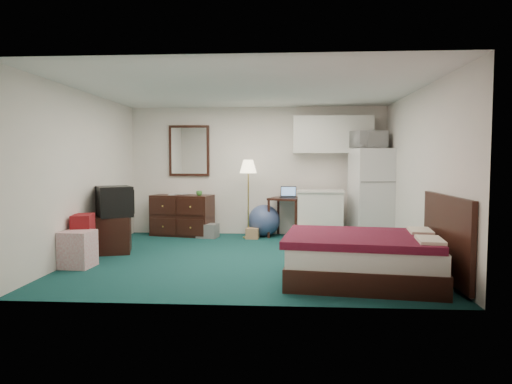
# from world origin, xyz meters

# --- Properties ---
(floor) EXTENTS (5.00, 4.50, 0.01)m
(floor) POSITION_xyz_m (0.00, 0.00, 0.00)
(floor) COLOR #0C373A
(floor) RESTS_ON ground
(ceiling) EXTENTS (5.00, 4.50, 0.01)m
(ceiling) POSITION_xyz_m (0.00, 0.00, 2.50)
(ceiling) COLOR white
(ceiling) RESTS_ON walls
(walls) EXTENTS (5.01, 4.51, 2.50)m
(walls) POSITION_xyz_m (0.00, 0.00, 1.25)
(walls) COLOR white
(walls) RESTS_ON floor
(mirror) EXTENTS (0.80, 0.06, 1.00)m
(mirror) POSITION_xyz_m (-1.35, 2.22, 1.65)
(mirror) COLOR white
(mirror) RESTS_ON walls
(upper_cabinets) EXTENTS (1.50, 0.35, 0.70)m
(upper_cabinets) POSITION_xyz_m (1.45, 2.08, 1.95)
(upper_cabinets) COLOR white
(upper_cabinets) RESTS_ON walls
(headboard) EXTENTS (0.06, 1.56, 1.00)m
(headboard) POSITION_xyz_m (2.46, -1.26, 0.55)
(headboard) COLOR black
(headboard) RESTS_ON walls
(dresser) EXTENTS (1.24, 0.74, 0.79)m
(dresser) POSITION_xyz_m (-1.45, 1.98, 0.39)
(dresser) COLOR black
(dresser) RESTS_ON floor
(floor_lamp) EXTENTS (0.39, 0.39, 1.47)m
(floor_lamp) POSITION_xyz_m (-0.14, 1.76, 0.74)
(floor_lamp) COLOR gold
(floor_lamp) RESTS_ON floor
(desk) EXTENTS (0.76, 0.76, 0.75)m
(desk) POSITION_xyz_m (0.58, 1.93, 0.38)
(desk) COLOR black
(desk) RESTS_ON floor
(exercise_ball) EXTENTS (0.74, 0.74, 0.61)m
(exercise_ball) POSITION_xyz_m (0.15, 1.96, 0.30)
(exercise_ball) COLOR #374978
(exercise_ball) RESTS_ON floor
(kitchen_counter) EXTENTS (0.86, 0.68, 0.88)m
(kitchen_counter) POSITION_xyz_m (1.20, 1.64, 0.44)
(kitchen_counter) COLOR white
(kitchen_counter) RESTS_ON floor
(fridge) EXTENTS (0.80, 0.80, 1.67)m
(fridge) POSITION_xyz_m (2.13, 1.71, 0.84)
(fridge) COLOR silver
(fridge) RESTS_ON floor
(bed) EXTENTS (1.93, 1.59, 0.56)m
(bed) POSITION_xyz_m (1.48, -1.26, 0.28)
(bed) COLOR #450414
(bed) RESTS_ON floor
(tv_stand) EXTENTS (0.73, 0.77, 0.58)m
(tv_stand) POSITION_xyz_m (-2.21, 0.29, 0.29)
(tv_stand) COLOR black
(tv_stand) RESTS_ON floor
(suitcase) EXTENTS (0.35, 0.47, 0.69)m
(suitcase) POSITION_xyz_m (-2.35, -0.41, 0.34)
(suitcase) COLOR maroon
(suitcase) RESTS_ON floor
(retail_box) EXTENTS (0.42, 0.42, 0.50)m
(retail_box) POSITION_xyz_m (-2.28, -0.75, 0.25)
(retail_box) COLOR silver
(retail_box) RESTS_ON floor
(file_bin) EXTENTS (0.42, 0.35, 0.26)m
(file_bin) POSITION_xyz_m (-0.91, 1.74, 0.13)
(file_bin) COLOR slate
(file_bin) RESTS_ON floor
(cardboard_box_a) EXTENTS (0.25, 0.22, 0.20)m
(cardboard_box_a) POSITION_xyz_m (-0.06, 1.67, 0.10)
(cardboard_box_a) COLOR tan
(cardboard_box_a) RESTS_ON floor
(cardboard_box_b) EXTENTS (0.25, 0.28, 0.25)m
(cardboard_box_b) POSITION_xyz_m (0.81, 1.28, 0.12)
(cardboard_box_b) COLOR tan
(cardboard_box_b) RESTS_ON floor
(laptop) EXTENTS (0.32, 0.27, 0.21)m
(laptop) POSITION_xyz_m (0.60, 1.89, 0.86)
(laptop) COLOR black
(laptop) RESTS_ON desk
(crt_tv) EXTENTS (0.73, 0.74, 0.48)m
(crt_tv) POSITION_xyz_m (-2.15, 0.28, 0.81)
(crt_tv) COLOR black
(crt_tv) RESTS_ON tv_stand
(microwave) EXTENTS (0.66, 0.51, 0.39)m
(microwave) POSITION_xyz_m (2.06, 1.71, 1.87)
(microwave) COLOR silver
(microwave) RESTS_ON fridge
(book_a) EXTENTS (0.15, 0.02, 0.20)m
(book_a) POSITION_xyz_m (-1.71, 1.98, 0.89)
(book_a) COLOR tan
(book_a) RESTS_ON dresser
(book_b) EXTENTS (0.17, 0.11, 0.24)m
(book_b) POSITION_xyz_m (-1.54, 2.09, 0.91)
(book_b) COLOR tan
(book_b) RESTS_ON dresser
(mug) EXTENTS (0.15, 0.14, 0.12)m
(mug) POSITION_xyz_m (-1.08, 1.83, 0.85)
(mug) COLOR #3B7F33
(mug) RESTS_ON dresser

